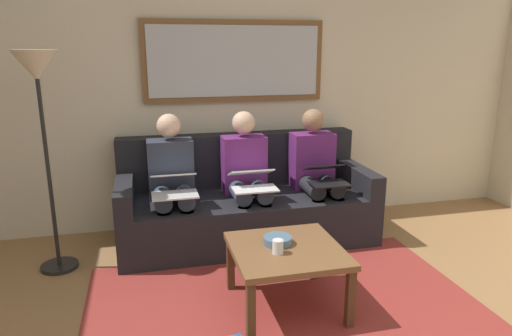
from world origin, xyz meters
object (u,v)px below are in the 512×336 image
at_px(person_right, 172,179).
at_px(framed_mirror, 235,61).
at_px(couch, 245,204).
at_px(person_middle, 246,174).
at_px(standing_lamp, 39,91).
at_px(bowl, 278,240).
at_px(laptop_silver, 174,184).
at_px(laptop_black, 326,174).
at_px(person_left, 316,169).
at_px(laptop_white, 253,180).
at_px(cup, 278,247).
at_px(coffee_table, 286,255).

bearing_deg(person_right, framed_mirror, -144.48).
relative_size(couch, person_middle, 1.93).
relative_size(framed_mirror, standing_lamp, 1.00).
distance_m(bowl, person_middle, 1.09).
height_order(couch, standing_lamp, standing_lamp).
xyz_separation_m(framed_mirror, laptop_silver, (0.64, 0.69, -0.92)).
bearing_deg(laptop_black, couch, -25.67).
distance_m(person_left, standing_lamp, 2.33).
xyz_separation_m(person_right, laptop_silver, (0.00, 0.24, 0.02)).
distance_m(person_middle, laptop_white, 0.24).
bearing_deg(cup, laptop_black, -126.10).
bearing_deg(framed_mirror, bowl, 88.76).
bearing_deg(laptop_black, laptop_silver, -0.12).
relative_size(cup, person_left, 0.08).
height_order(cup, person_middle, person_middle).
xyz_separation_m(bowl, laptop_black, (-0.67, -0.84, 0.18)).
bearing_deg(standing_lamp, cup, 145.43).
relative_size(coffee_table, person_right, 0.62).
height_order(coffee_table, standing_lamp, standing_lamp).
distance_m(laptop_black, standing_lamp, 2.31).
bearing_deg(framed_mirror, person_left, 144.48).
distance_m(framed_mirror, person_left, 1.23).
bearing_deg(couch, coffee_table, 90.32).
relative_size(laptop_white, standing_lamp, 0.22).
relative_size(bowl, laptop_black, 0.54).
height_order(laptop_white, person_right, person_right).
relative_size(laptop_black, laptop_silver, 0.93).
bearing_deg(framed_mirror, laptop_black, 132.61).
bearing_deg(laptop_white, laptop_silver, -0.35).
bearing_deg(couch, bowl, 88.34).
bearing_deg(coffee_table, bowl, -60.74).
bearing_deg(person_left, laptop_white, 20.57).
height_order(bowl, laptop_silver, laptop_silver).
relative_size(person_left, laptop_silver, 3.02).
relative_size(person_left, standing_lamp, 0.69).
height_order(couch, laptop_white, couch).
height_order(laptop_white, standing_lamp, standing_lamp).
height_order(coffee_table, laptop_white, laptop_white).
bearing_deg(standing_lamp, person_right, -167.67).
relative_size(couch, bowl, 11.62).
bearing_deg(framed_mirror, person_middle, 90.00).
bearing_deg(coffee_table, cup, 40.33).
relative_size(couch, coffee_table, 3.12).
relative_size(person_middle, person_right, 1.00).
distance_m(coffee_table, cup, 0.14).
distance_m(cup, bowl, 0.15).
bearing_deg(coffee_table, person_left, -118.86).
bearing_deg(cup, person_middle, -93.44).
height_order(person_left, standing_lamp, standing_lamp).
height_order(framed_mirror, person_middle, framed_mirror).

